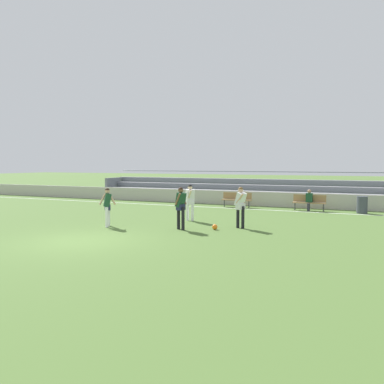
{
  "coord_description": "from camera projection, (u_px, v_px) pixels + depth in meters",
  "views": [
    {
      "loc": [
        8.89,
        -10.65,
        2.67
      ],
      "look_at": [
        1.47,
        6.06,
        1.33
      ],
      "focal_mm": 36.62,
      "sensor_mm": 36.0,
      "label": 1
    }
  ],
  "objects": [
    {
      "name": "soccer_ball",
      "position": [
        215.0,
        227.0,
        15.79
      ],
      "size": [
        0.22,
        0.22,
        0.22
      ],
      "primitive_type": "sphere",
      "color": "orange",
      "rests_on": "ground"
    },
    {
      "name": "bench_centre_sideline",
      "position": [
        309.0,
        201.0,
        22.14
      ],
      "size": [
        1.8,
        0.4,
        0.9
      ],
      "color": "#99754C",
      "rests_on": "ground"
    },
    {
      "name": "bench_near_wall_gap",
      "position": [
        237.0,
        198.0,
        23.87
      ],
      "size": [
        1.8,
        0.4,
        0.9
      ],
      "color": "#99754C",
      "rests_on": "ground"
    },
    {
      "name": "field_line_sideline",
      "position": [
        206.0,
        207.0,
        23.98
      ],
      "size": [
        44.0,
        0.12,
        0.01
      ],
      "primitive_type": "cube",
      "color": "white",
      "rests_on": "ground"
    },
    {
      "name": "bleacher_stand",
      "position": [
        244.0,
        189.0,
        27.13
      ],
      "size": [
        21.68,
        2.58,
        2.12
      ],
      "color": "#B2B2B7",
      "rests_on": "ground"
    },
    {
      "name": "trash_bin",
      "position": [
        362.0,
        205.0,
        20.93
      ],
      "size": [
        0.55,
        0.55,
        0.92
      ],
      "primitive_type": "cylinder",
      "color": "#3D424C",
      "rests_on": "ground"
    },
    {
      "name": "ground_plane",
      "position": [
        82.0,
        241.0,
        13.5
      ],
      "size": [
        160.0,
        160.0,
        0.0
      ],
      "primitive_type": "plane",
      "color": "#4C6B30"
    },
    {
      "name": "player_dark_on_ball",
      "position": [
        107.0,
        204.0,
        16.5
      ],
      "size": [
        0.69,
        0.51,
        1.64
      ],
      "color": "white",
      "rests_on": "ground"
    },
    {
      "name": "player_white_deep_cover",
      "position": [
        190.0,
        199.0,
        18.17
      ],
      "size": [
        0.46,
        0.64,
        1.69
      ],
      "color": "white",
      "rests_on": "ground"
    },
    {
      "name": "spectator_seated",
      "position": [
        309.0,
        198.0,
        22.02
      ],
      "size": [
        0.36,
        0.42,
        1.21
      ],
      "color": "#2D2D38",
      "rests_on": "ground"
    },
    {
      "name": "sideline_wall",
      "position": [
        217.0,
        197.0,
        25.68
      ],
      "size": [
        48.0,
        0.16,
        0.9
      ],
      "primitive_type": "cube",
      "color": "#BCB7AD",
      "rests_on": "ground"
    },
    {
      "name": "player_dark_challenging",
      "position": [
        181.0,
        204.0,
        15.74
      ],
      "size": [
        0.4,
        0.53,
        1.72
      ],
      "color": "black",
      "rests_on": "ground"
    },
    {
      "name": "player_white_wide_left",
      "position": [
        240.0,
        204.0,
        16.1
      ],
      "size": [
        0.51,
        0.62,
        1.71
      ],
      "color": "black",
      "rests_on": "ground"
    }
  ]
}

